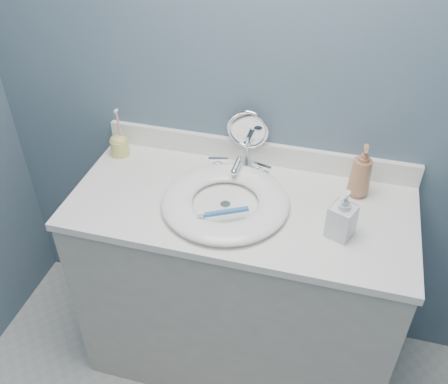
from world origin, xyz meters
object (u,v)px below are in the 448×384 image
(soap_bottle_clear, at_px, (343,214))
(toothbrush_holder, at_px, (119,144))
(makeup_mirror, at_px, (248,136))
(soap_bottle_amber, at_px, (361,171))

(soap_bottle_clear, height_order, toothbrush_holder, toothbrush_holder)
(makeup_mirror, height_order, soap_bottle_clear, makeup_mirror)
(makeup_mirror, xyz_separation_m, soap_bottle_clear, (0.39, -0.31, -0.04))
(makeup_mirror, relative_size, soap_bottle_amber, 1.16)
(soap_bottle_amber, xyz_separation_m, soap_bottle_clear, (-0.04, -0.23, -0.02))
(makeup_mirror, height_order, soap_bottle_amber, makeup_mirror)
(soap_bottle_amber, relative_size, soap_bottle_clear, 1.18)
(makeup_mirror, bearing_deg, soap_bottle_amber, -10.26)
(makeup_mirror, distance_m, toothbrush_holder, 0.51)
(toothbrush_holder, bearing_deg, soap_bottle_clear, -15.30)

